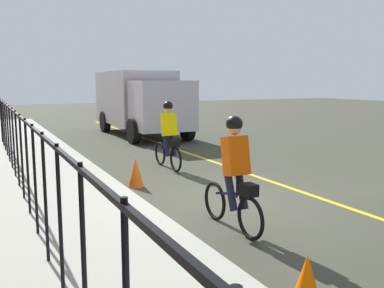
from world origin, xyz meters
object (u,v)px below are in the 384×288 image
cyclist_follow (235,174)px  traffic_cone_far (307,283)px  cyclist_lead (169,135)px  traffic_cone_near (136,172)px  box_truck_background (140,100)px

cyclist_follow → traffic_cone_far: (-2.36, 0.60, -0.61)m
cyclist_lead → cyclist_follow: same height
cyclist_follow → traffic_cone_far: bearing=165.0°
cyclist_follow → cyclist_lead: bearing=-12.0°
traffic_cone_near → traffic_cone_far: size_ratio=1.07×
cyclist_lead → cyclist_follow: bearing=168.0°
traffic_cone_near → box_truck_background: bearing=-20.2°
cyclist_lead → traffic_cone_far: cyclist_lead is taller
box_truck_background → traffic_cone_near: 9.50m
cyclist_follow → traffic_cone_near: size_ratio=2.81×
box_truck_background → traffic_cone_far: (-14.60, 3.40, -1.25)m
cyclist_lead → box_truck_background: size_ratio=0.27×
cyclist_follow → box_truck_background: bearing=-13.5°
cyclist_lead → traffic_cone_far: (-7.24, 1.59, -0.61)m
cyclist_lead → traffic_cone_near: cyclist_lead is taller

